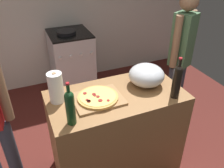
# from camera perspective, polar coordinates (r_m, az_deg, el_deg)

# --- Properties ---
(ground_plane) EXTENTS (4.34, 3.36, 0.02)m
(ground_plane) POSITION_cam_1_polar(r_m,az_deg,el_deg) (3.02, -2.53, -10.52)
(ground_plane) COLOR #511E19
(counter) EXTENTS (1.17, 0.61, 0.90)m
(counter) POSITION_cam_1_polar(r_m,az_deg,el_deg) (2.28, 1.01, -11.98)
(counter) COLOR olive
(counter) RESTS_ON ground_plane
(cutting_board) EXTENTS (0.40, 0.32, 0.02)m
(cutting_board) POSITION_cam_1_polar(r_m,az_deg,el_deg) (1.93, -3.44, -3.68)
(cutting_board) COLOR #9E7247
(cutting_board) RESTS_ON counter
(pizza) EXTENTS (0.34, 0.34, 0.03)m
(pizza) POSITION_cam_1_polar(r_m,az_deg,el_deg) (1.91, -3.48, -3.18)
(pizza) COLOR tan
(pizza) RESTS_ON cutting_board
(mixing_bowl) EXTENTS (0.32, 0.32, 0.19)m
(mixing_bowl) POSITION_cam_1_polar(r_m,az_deg,el_deg) (2.11, 8.41, 2.15)
(mixing_bowl) COLOR #B2B2B7
(mixing_bowl) RESTS_ON counter
(paper_towel_roll) EXTENTS (0.12, 0.12, 0.26)m
(paper_towel_roll) POSITION_cam_1_polar(r_m,az_deg,el_deg) (1.90, -13.54, -0.87)
(paper_towel_roll) COLOR white
(paper_towel_roll) RESTS_ON counter
(wine_bottle_green) EXTENTS (0.07, 0.07, 0.36)m
(wine_bottle_green) POSITION_cam_1_polar(r_m,az_deg,el_deg) (1.95, 15.58, 0.91)
(wine_bottle_green) COLOR black
(wine_bottle_green) RESTS_ON counter
(wine_bottle_clear) EXTENTS (0.07, 0.07, 0.34)m
(wine_bottle_clear) POSITION_cam_1_polar(r_m,az_deg,el_deg) (1.64, -10.18, -5.37)
(wine_bottle_clear) COLOR #143819
(wine_bottle_clear) RESTS_ON counter
(stove) EXTENTS (0.57, 0.64, 0.96)m
(stove) POSITION_cam_1_polar(r_m,az_deg,el_deg) (3.57, -9.79, 5.33)
(stove) COLOR #B7B7BC
(stove) RESTS_ON ground_plane
(person_in_red) EXTENTS (0.34, 0.26, 1.60)m
(person_in_red) POSITION_cam_1_polar(r_m,az_deg,el_deg) (2.76, 16.31, 6.59)
(person_in_red) COLOR #383D4C
(person_in_red) RESTS_ON ground_plane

